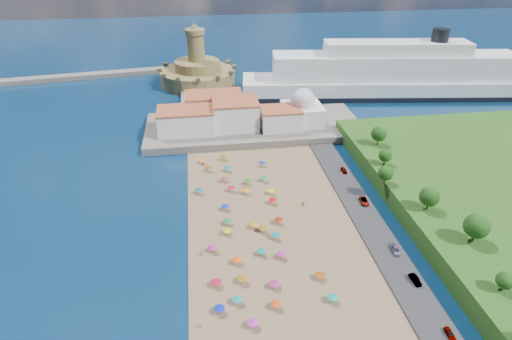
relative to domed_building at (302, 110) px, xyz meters
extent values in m
plane|color=#071938|center=(-30.00, -71.00, -8.97)|extent=(700.00, 700.00, 0.00)
cube|color=#59544C|center=(-20.00, 2.00, -7.47)|extent=(90.00, 36.00, 3.00)
cube|color=#59544C|center=(-42.00, 37.00, -7.77)|extent=(18.00, 70.00, 2.40)
cube|color=#59544C|center=(-140.00, 82.00, -7.67)|extent=(199.03, 34.77, 2.60)
cube|color=silver|center=(-48.00, -2.00, -1.47)|extent=(22.00, 14.00, 9.00)
cube|color=silver|center=(-28.00, 0.00, -0.47)|extent=(18.00, 16.00, 11.00)
cube|color=silver|center=(-10.00, -4.00, -1.97)|extent=(16.00, 12.00, 8.00)
cube|color=silver|center=(-36.00, 12.00, -0.97)|extent=(24.00, 14.00, 10.00)
cube|color=silver|center=(0.00, 0.00, -1.97)|extent=(16.00, 16.00, 8.00)
sphere|color=silver|center=(0.00, 0.00, 4.03)|extent=(10.00, 10.00, 10.00)
cylinder|color=silver|center=(0.00, 0.00, 7.83)|extent=(1.20, 1.20, 1.60)
cylinder|color=olive|center=(-42.00, 67.00, -4.97)|extent=(40.00, 40.00, 8.00)
cylinder|color=olive|center=(-42.00, 67.00, 1.53)|extent=(24.00, 24.00, 5.00)
cylinder|color=olive|center=(-42.00, 67.00, 11.03)|extent=(9.00, 9.00, 14.00)
cylinder|color=olive|center=(-42.00, 67.00, 19.23)|extent=(10.40, 10.40, 2.40)
cone|color=olive|center=(-42.00, 67.00, 21.93)|extent=(6.00, 6.00, 3.00)
cube|color=black|center=(54.91, 35.58, -7.76)|extent=(152.92, 40.97, 2.43)
cube|color=white|center=(54.91, 35.58, -4.47)|extent=(151.88, 40.45, 9.02)
cube|color=white|center=(54.91, 35.58, 6.06)|extent=(121.55, 32.76, 12.02)
cube|color=white|center=(54.91, 35.58, 15.07)|extent=(71.34, 22.59, 6.01)
cylinder|color=black|center=(74.79, 33.10, 21.09)|extent=(8.02, 8.02, 6.01)
cylinder|color=gray|center=(-35.62, -80.08, -7.72)|extent=(0.07, 0.07, 2.00)
cone|color=#EC500A|center=(-35.62, -80.08, -6.82)|extent=(2.50, 2.50, 0.60)
cylinder|color=gray|center=(-41.15, -95.30, -7.72)|extent=(0.07, 0.07, 2.00)
cone|color=#0C1FA7|center=(-41.15, -95.30, -6.82)|extent=(2.50, 2.50, 0.60)
cylinder|color=gray|center=(-34.73, -23.82, -7.72)|extent=(0.07, 0.07, 2.00)
cone|color=brown|center=(-34.73, -23.82, -6.82)|extent=(2.50, 2.50, 0.60)
cylinder|color=gray|center=(-36.65, -63.20, -7.72)|extent=(0.07, 0.07, 2.00)
cone|color=#147439|center=(-36.65, -63.20, -6.82)|extent=(2.50, 2.50, 0.60)
cylinder|color=gray|center=(-27.16, -67.98, -7.72)|extent=(0.07, 0.07, 2.00)
cone|color=#98670D|center=(-27.16, -67.98, -6.82)|extent=(2.50, 2.50, 0.60)
cylinder|color=gray|center=(-21.52, -49.21, -7.72)|extent=(0.07, 0.07, 2.00)
cone|color=yellow|center=(-21.52, -49.21, -6.82)|extent=(2.50, 2.50, 0.60)
cylinder|color=gray|center=(-35.11, -86.86, -7.72)|extent=(0.07, 0.07, 2.00)
cone|color=#96670D|center=(-35.11, -86.86, -6.82)|extent=(2.50, 2.50, 0.60)
cylinder|color=gray|center=(-41.35, -87.15, -7.72)|extent=(0.07, 0.07, 2.00)
cone|color=#B80E32|center=(-41.35, -87.15, -6.82)|extent=(2.50, 2.50, 0.60)
cylinder|color=gray|center=(-34.09, -45.46, -7.72)|extent=(0.07, 0.07, 2.00)
cone|color=#B20E30|center=(-34.09, -45.46, -6.82)|extent=(2.50, 2.50, 0.60)
cylinder|color=gray|center=(-21.63, -30.22, -7.72)|extent=(0.07, 0.07, 2.00)
cone|color=#0B2D94|center=(-21.63, -30.22, -6.82)|extent=(2.50, 2.50, 0.60)
cylinder|color=gray|center=(-22.06, -54.45, -7.72)|extent=(0.07, 0.07, 2.00)
cone|color=red|center=(-22.06, -54.45, -6.82)|extent=(2.50, 2.50, 0.60)
cylinder|color=gray|center=(-42.83, -25.23, -7.72)|extent=(0.07, 0.07, 2.00)
cone|color=orange|center=(-42.83, -25.23, -6.82)|extent=(2.50, 2.50, 0.60)
cylinder|color=gray|center=(-34.02, -32.36, -7.72)|extent=(0.07, 0.07, 2.00)
cone|color=#0E5C82|center=(-34.02, -32.36, -6.82)|extent=(2.50, 2.50, 0.60)
cylinder|color=gray|center=(-22.63, -40.73, -7.72)|extent=(0.07, 0.07, 2.00)
cone|color=#157842|center=(-22.63, -40.73, -6.82)|extent=(2.50, 2.50, 0.60)
cylinder|color=gray|center=(-29.62, -47.74, -7.72)|extent=(0.07, 0.07, 2.00)
cone|color=orange|center=(-29.62, -47.74, -6.82)|extent=(2.50, 2.50, 0.60)
cylinder|color=gray|center=(-29.28, -66.00, -7.72)|extent=(0.07, 0.07, 2.00)
cone|color=orange|center=(-29.28, -66.00, -6.82)|extent=(2.50, 2.50, 0.60)
cylinder|color=gray|center=(-22.06, -64.71, -7.72)|extent=(0.07, 0.07, 2.00)
cone|color=maroon|center=(-22.06, -64.71, -6.82)|extent=(2.50, 2.50, 0.60)
cylinder|color=gray|center=(-24.07, -79.57, -7.72)|extent=(0.07, 0.07, 2.00)
cone|color=#A9247F|center=(-24.07, -79.57, -6.82)|extent=(2.50, 2.50, 0.60)
cylinder|color=gray|center=(-28.51, -95.76, -7.72)|extent=(0.07, 0.07, 2.00)
cone|color=#C84610|center=(-28.51, -95.76, -6.82)|extent=(2.50, 2.50, 0.60)
cylinder|color=gray|center=(-24.20, -71.48, -7.72)|extent=(0.07, 0.07, 2.00)
cone|color=#0D707E|center=(-24.20, -71.48, -6.82)|extent=(2.50, 2.50, 0.60)
cylinder|color=gray|center=(-28.20, -41.82, -7.72)|extent=(0.07, 0.07, 2.00)
cone|color=#308016|center=(-28.20, -41.82, -6.82)|extent=(2.50, 2.50, 0.60)
cylinder|color=gray|center=(-15.47, -95.66, -7.72)|extent=(0.07, 0.07, 2.00)
cone|color=#0F8C83|center=(-15.47, -95.66, -6.82)|extent=(2.50, 2.50, 0.60)
cylinder|color=gray|center=(-29.00, -77.66, -7.72)|extent=(0.07, 0.07, 2.00)
cone|color=#0D7A6C|center=(-29.00, -77.66, -6.82)|extent=(2.50, 2.50, 0.60)
cylinder|color=gray|center=(-35.79, -39.26, -7.72)|extent=(0.07, 0.07, 2.00)
cone|color=#982052|center=(-35.79, -39.26, -6.82)|extent=(2.50, 2.50, 0.60)
cylinder|color=gray|center=(-36.94, -93.19, -7.72)|extent=(0.07, 0.07, 2.00)
cone|color=#0E8686|center=(-36.94, -93.19, -6.82)|extent=(2.50, 2.50, 0.60)
cylinder|color=gray|center=(-44.44, -45.47, -7.72)|extent=(0.07, 0.07, 2.00)
cone|color=#0D537C|center=(-44.44, -45.47, -6.82)|extent=(2.50, 2.50, 0.60)
cylinder|color=gray|center=(-16.30, -88.23, -7.72)|extent=(0.07, 0.07, 2.00)
cone|color=#9A400E|center=(-16.30, -88.23, -6.82)|extent=(2.50, 2.50, 0.60)
cylinder|color=gray|center=(-34.40, -100.21, -7.72)|extent=(0.07, 0.07, 2.00)
cone|color=#BE28A8|center=(-34.40, -100.21, -6.82)|extent=(2.50, 2.50, 0.60)
cylinder|color=gray|center=(-40.68, -31.30, -7.72)|extent=(0.07, 0.07, 2.00)
cone|color=#873B0C|center=(-40.68, -31.30, -6.82)|extent=(2.50, 2.50, 0.60)
cylinder|color=gray|center=(-41.48, -74.45, -7.72)|extent=(0.07, 0.07, 2.00)
cone|color=#9F2282|center=(-41.48, -74.45, -6.82)|extent=(2.50, 2.50, 0.60)
cylinder|color=gray|center=(-37.21, -67.71, -7.72)|extent=(0.07, 0.07, 2.00)
cone|color=#DDB00C|center=(-37.21, -67.71, -6.82)|extent=(2.50, 2.50, 0.60)
cylinder|color=gray|center=(-36.78, -55.80, -7.72)|extent=(0.07, 0.07, 2.00)
cone|color=#0D27B2|center=(-36.78, -55.80, -6.82)|extent=(2.50, 2.50, 0.60)
cylinder|color=gray|center=(-27.78, -89.59, -7.72)|extent=(0.07, 0.07, 2.00)
cone|color=#A7236D|center=(-27.78, -89.59, -6.82)|extent=(2.50, 2.50, 0.60)
imported|color=tan|center=(-29.68, -43.85, -7.93)|extent=(0.87, 0.95, 1.58)
imported|color=tan|center=(-42.63, -26.93, -7.87)|extent=(1.05, 0.56, 1.71)
imported|color=tan|center=(-45.54, -98.74, -7.82)|extent=(0.69, 0.48, 1.81)
imported|color=tan|center=(-44.40, -75.65, -7.85)|extent=(1.06, 0.98, 1.76)
imported|color=tan|center=(-23.22, -32.19, -7.79)|extent=(1.37, 1.04, 1.87)
imported|color=tan|center=(-43.65, -52.74, -7.84)|extent=(1.23, 1.31, 1.77)
imported|color=tan|center=(-12.88, -56.87, -7.81)|extent=(1.78, 0.94, 1.84)
imported|color=tan|center=(-26.62, -88.76, -7.86)|extent=(0.93, 1.01, 1.73)
imported|color=gray|center=(6.00, -58.38, -7.60)|extent=(2.67, 5.06, 1.36)
imported|color=gray|center=(6.00, -108.44, -7.67)|extent=(1.55, 3.58, 1.20)
imported|color=gray|center=(6.00, -81.49, -7.59)|extent=(2.37, 4.86, 1.36)
imported|color=gray|center=(6.00, -92.59, -7.60)|extent=(1.72, 4.20, 1.35)
imported|color=gray|center=(6.00, -38.80, -7.63)|extent=(1.58, 3.81, 1.29)
cylinder|color=#382314|center=(20.00, -102.75, -1.92)|extent=(0.50, 0.50, 2.11)
sphere|color=#14380F|center=(20.00, -102.75, -0.01)|extent=(3.81, 3.81, 3.81)
cylinder|color=#382314|center=(23.24, -86.38, -1.23)|extent=(0.50, 0.50, 3.50)
sphere|color=#14380F|center=(23.24, -86.38, 1.92)|extent=(6.30, 6.30, 6.30)
cylinder|color=#382314|center=(18.78, -71.46, -1.42)|extent=(0.50, 0.50, 3.11)
sphere|color=#14380F|center=(18.78, -71.46, 1.38)|extent=(5.60, 5.60, 5.60)
cylinder|color=#382314|center=(12.62, -56.27, -1.66)|extent=(0.50, 0.50, 2.62)
sphere|color=#14380F|center=(12.62, -56.27, 0.69)|extent=(4.72, 4.72, 4.72)
cylinder|color=#382314|center=(17.29, -44.88, -1.75)|extent=(0.50, 0.50, 2.45)
sphere|color=#14380F|center=(17.29, -44.88, 0.45)|extent=(4.41, 4.41, 4.41)
cylinder|color=#382314|center=(20.94, -30.24, -1.40)|extent=(0.50, 0.50, 3.15)
sphere|color=#14380F|center=(20.94, -30.24, 1.43)|extent=(5.67, 5.67, 5.67)
camera|label=1|loc=(-42.53, -162.58, 65.90)|focal=30.00mm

